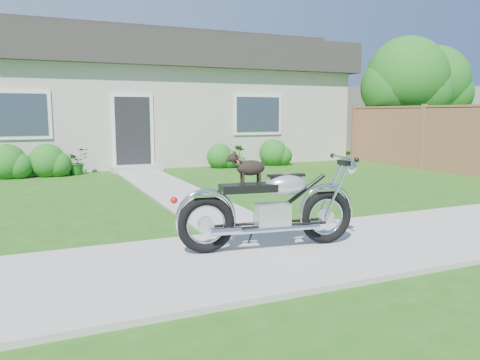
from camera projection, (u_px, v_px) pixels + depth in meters
name	position (u px, v px, depth m)	size (l,w,h in m)	color
ground	(386.00, 240.00, 6.08)	(80.00, 80.00, 0.00)	#235114
sidewalk	(386.00, 238.00, 6.07)	(24.00, 2.20, 0.04)	#9E9B93
walkway	(171.00, 189.00, 10.00)	(1.20, 8.00, 0.03)	#9E9B93
house	(158.00, 99.00, 16.64)	(12.60, 7.03, 4.50)	beige
fence	(423.00, 137.00, 13.67)	(0.12, 6.62, 1.90)	#986744
tree_near	(411.00, 82.00, 15.93)	(2.79, 2.76, 4.23)	#3D2B1C
tree_far	(437.00, 85.00, 18.83)	(2.84, 2.82, 4.32)	#3D2B1C
shrub_row	(133.00, 158.00, 13.08)	(8.51, 0.94, 0.94)	#1F6019
potted_plant_left	(76.00, 161.00, 12.53)	(0.64, 0.56, 0.71)	#1C5A18
potted_plant_right	(239.00, 156.00, 14.44)	(0.38, 0.38, 0.67)	#39711F
motorcycle_with_dog	(272.00, 206.00, 5.51)	(2.22, 0.64, 1.14)	black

